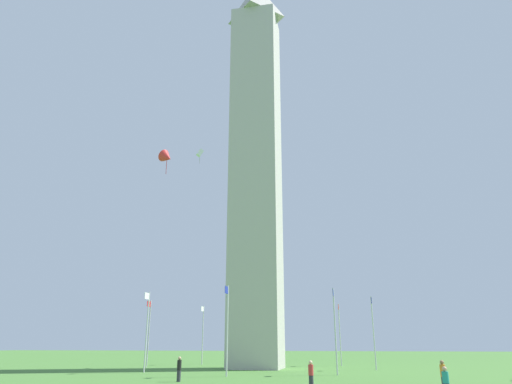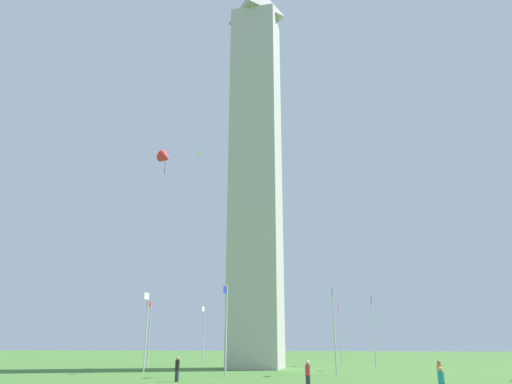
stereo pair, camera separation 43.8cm
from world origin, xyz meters
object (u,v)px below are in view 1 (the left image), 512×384
at_px(flagpole_e, 373,329).
at_px(person_red_shirt, 311,375).
at_px(flagpole_se, 340,331).
at_px(flagpole_s, 274,332).
at_px(flagpole_w, 149,330).
at_px(flagpole_sw, 203,332).
at_px(person_black_shirt, 179,369).
at_px(flagpole_nw, 147,327).
at_px(kite_white_box, 200,153).
at_px(flagpole_n, 227,325).
at_px(person_orange_shirt, 443,376).
at_px(obelisk_monument, 256,150).
at_px(person_teal_shirt, 446,384).
at_px(flagpole_ne, 335,326).
at_px(kite_red_delta, 167,157).

bearing_deg(flagpole_e, person_red_shirt, -12.31).
xyz_separation_m(flagpole_se, flagpole_s, (-3.81, -9.21, 0.00)).
xyz_separation_m(flagpole_s, flagpole_w, (13.02, -13.02, 0.00)).
distance_m(flagpole_sw, person_black_shirt, 29.30).
height_order(flagpole_nw, kite_white_box, kite_white_box).
height_order(flagpole_nw, person_black_shirt, flagpole_nw).
xyz_separation_m(flagpole_n, person_orange_shirt, (9.82, 15.83, -3.35)).
distance_m(obelisk_monument, kite_white_box, 8.10).
distance_m(flagpole_e, person_teal_shirt, 28.00).
bearing_deg(kite_white_box, person_red_shirt, 37.87).
xyz_separation_m(obelisk_monument, flagpole_w, (0.06, -13.02, -22.23)).
bearing_deg(flagpole_e, person_orange_shirt, 7.01).
distance_m(flagpole_ne, flagpole_w, 24.06).
bearing_deg(flagpole_s, flagpole_e, 45.00).
height_order(person_teal_shirt, person_red_shirt, person_red_shirt).
xyz_separation_m(flagpole_e, flagpole_w, (-0.00, -26.04, 0.00)).
bearing_deg(obelisk_monument, person_red_shirt, 19.20).
distance_m(flagpole_nw, person_black_shirt, 12.58).
distance_m(flagpole_n, flagpole_sw, 24.06).
bearing_deg(person_orange_shirt, flagpole_s, -6.75).
relative_size(flagpole_e, flagpole_sw, 1.00).
relative_size(obelisk_monument, kite_red_delta, 23.41).
relative_size(flagpole_n, flagpole_ne, 1.00).
distance_m(flagpole_se, flagpole_w, 24.06).
height_order(flagpole_ne, kite_red_delta, kite_red_delta).
height_order(flagpole_sw, person_orange_shirt, flagpole_sw).
bearing_deg(kite_white_box, flagpole_s, 162.32).
distance_m(person_black_shirt, kite_white_box, 27.47).
relative_size(flagpole_se, flagpole_nw, 1.00).
relative_size(flagpole_nw, kite_red_delta, 3.39).
distance_m(obelisk_monument, flagpole_sw, 25.74).
xyz_separation_m(obelisk_monument, flagpole_nw, (9.27, -9.21, -22.23)).
xyz_separation_m(flagpole_n, flagpole_sw, (-22.23, -9.21, 0.00)).
xyz_separation_m(flagpole_s, person_black_shirt, (32.03, -2.06, -3.34)).
height_order(flagpole_se, person_red_shirt, flagpole_se).
relative_size(obelisk_monument, person_orange_shirt, 30.49).
distance_m(flagpole_s, person_red_shirt, 37.00).
bearing_deg(person_teal_shirt, flagpole_s, 16.98).
bearing_deg(flagpole_n, flagpole_nw, -112.50).
distance_m(obelisk_monument, flagpole_w, 25.77).
bearing_deg(obelisk_monument, person_orange_shirt, 34.65).
distance_m(flagpole_nw, kite_red_delta, 17.71).
xyz_separation_m(obelisk_monument, flagpole_s, (-12.96, 0.00, -22.23)).
xyz_separation_m(flagpole_s, person_teal_shirt, (40.74, 15.09, -3.42)).
height_order(flagpole_e, kite_red_delta, kite_red_delta).
bearing_deg(flagpole_e, obelisk_monument, -90.27).
height_order(person_teal_shirt, kite_red_delta, kite_red_delta).
bearing_deg(flagpole_se, flagpole_e, 22.50).
xyz_separation_m(flagpole_n, flagpole_e, (-13.02, 13.02, 0.00)).
height_order(flagpole_se, person_teal_shirt, flagpole_se).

